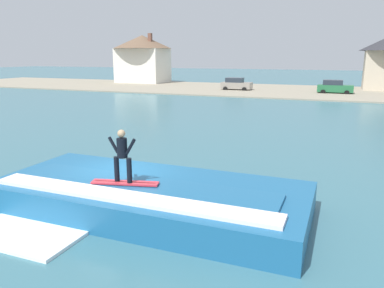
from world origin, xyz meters
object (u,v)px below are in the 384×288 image
Objects in this scene: car_near_shore at (236,84)px; car_far_shore at (335,87)px; surfboard at (125,183)px; surfer at (122,153)px; house_with_chimney at (143,56)px; wave_crest at (148,196)px.

car_near_shore is 0.96× the size of car_far_shore.
car_far_shore reaches higher than surfboard.
surfboard is at bearing 19.95° from surfer.
house_with_chimney is at bearing 165.76° from car_far_shore.
wave_crest is at bearing 43.55° from surfer.
surfboard is 1.29× the size of surfer.
car_near_shore is at bearing 101.62° from wave_crest.
car_near_shore is at bearing 100.81° from surfboard.
surfboard reaches higher than wave_crest.
surfboard is at bearing -79.19° from car_near_shore.
house_with_chimney is (-19.79, 8.31, 3.99)m from car_near_shore.
car_near_shore reaches higher than wave_crest.
wave_crest is at bearing -60.73° from house_with_chimney.
surfer is at bearing -79.26° from car_near_shore.
wave_crest is 1.73m from surfer.
house_with_chimney is at bearing 157.22° from car_near_shore.
car_near_shore is (-8.19, 43.19, -1.07)m from surfer.
wave_crest is 2.29× the size of car_far_shore.
surfboard is 0.21× the size of house_with_chimney.
car_near_shore is (-8.24, 43.18, -0.11)m from surfboard.
car_far_shore is at bearing 83.27° from surfer.
surfer is at bearing -160.05° from surfboard.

